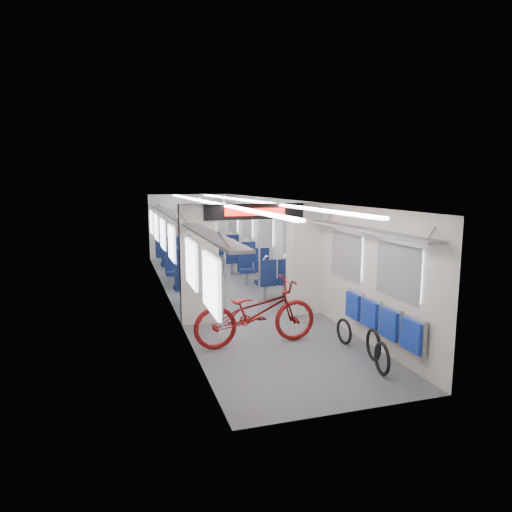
# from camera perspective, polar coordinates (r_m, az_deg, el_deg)

# --- Properties ---
(carriage) EXTENTS (12.00, 12.02, 2.31)m
(carriage) POSITION_cam_1_polar(r_m,az_deg,el_deg) (10.64, -3.05, 2.64)
(carriage) COLOR #515456
(carriage) RESTS_ON ground
(bicycle) EXTENTS (2.14, 0.79, 1.11)m
(bicycle) POSITION_cam_1_polar(r_m,az_deg,el_deg) (7.68, -0.03, -7.06)
(bicycle) COLOR maroon
(bicycle) RESTS_ON ground
(flip_bench) EXTENTS (0.12, 2.11, 0.52)m
(flip_bench) POSITION_cam_1_polar(r_m,az_deg,el_deg) (7.51, 15.33, -7.59)
(flip_bench) COLOR gray
(flip_bench) RESTS_ON carriage
(bike_hoop_a) EXTENTS (0.12, 0.49, 0.49)m
(bike_hoop_a) POSITION_cam_1_polar(r_m,az_deg,el_deg) (6.85, 15.47, -12.44)
(bike_hoop_a) COLOR black
(bike_hoop_a) RESTS_ON ground
(bike_hoop_b) EXTENTS (0.12, 0.50, 0.50)m
(bike_hoop_b) POSITION_cam_1_polar(r_m,az_deg,el_deg) (7.34, 14.45, -10.87)
(bike_hoop_b) COLOR black
(bike_hoop_b) RESTS_ON ground
(bike_hoop_c) EXTENTS (0.08, 0.45, 0.45)m
(bike_hoop_c) POSITION_cam_1_polar(r_m,az_deg,el_deg) (7.94, 10.94, -9.41)
(bike_hoop_c) COLOR black
(bike_hoop_c) RESTS_ON ground
(seat_bay_near_left) EXTENTS (0.92, 2.13, 1.12)m
(seat_bay_near_left) POSITION_cam_1_polar(r_m,az_deg,el_deg) (11.16, -8.40, -2.08)
(seat_bay_near_left) COLOR #0E193F
(seat_bay_near_left) RESTS_ON ground
(seat_bay_near_right) EXTENTS (0.89, 1.98, 1.07)m
(seat_bay_near_right) POSITION_cam_1_polar(r_m,az_deg,el_deg) (11.42, 1.05, -1.83)
(seat_bay_near_right) COLOR #0E193F
(seat_bay_near_right) RESTS_ON ground
(seat_bay_far_left) EXTENTS (0.90, 2.01, 1.08)m
(seat_bay_far_left) POSITION_cam_1_polar(r_m,az_deg,el_deg) (14.11, -10.29, 0.15)
(seat_bay_far_left) COLOR #0E193F
(seat_bay_far_left) RESTS_ON ground
(seat_bay_far_right) EXTENTS (0.89, 2.00, 1.08)m
(seat_bay_far_right) POSITION_cam_1_polar(r_m,az_deg,el_deg) (14.46, -2.92, 0.49)
(seat_bay_far_right) COLOR #0E193F
(seat_bay_far_right) RESTS_ON ground
(stanchion_near_left) EXTENTS (0.04, 0.04, 2.30)m
(stanchion_near_left) POSITION_cam_1_polar(r_m,az_deg,el_deg) (9.62, -3.88, -0.16)
(stanchion_near_left) COLOR silver
(stanchion_near_left) RESTS_ON ground
(stanchion_near_right) EXTENTS (0.04, 0.04, 2.30)m
(stanchion_near_right) POSITION_cam_1_polar(r_m,az_deg,el_deg) (9.63, 0.42, -0.14)
(stanchion_near_right) COLOR silver
(stanchion_near_right) RESTS_ON ground
(stanchion_far_left) EXTENTS (0.04, 0.04, 2.30)m
(stanchion_far_left) POSITION_cam_1_polar(r_m,az_deg,el_deg) (12.71, -6.97, 2.05)
(stanchion_far_left) COLOR silver
(stanchion_far_left) RESTS_ON ground
(stanchion_far_right) EXTENTS (0.04, 0.04, 2.30)m
(stanchion_far_right) POSITION_cam_1_polar(r_m,az_deg,el_deg) (12.65, -3.98, 2.06)
(stanchion_far_right) COLOR silver
(stanchion_far_right) RESTS_ON ground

